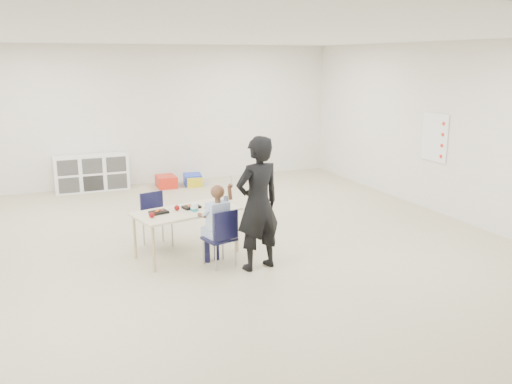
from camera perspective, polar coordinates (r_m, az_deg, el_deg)
name	(u,v)px	position (r m, az deg, el deg)	size (l,w,h in m)	color
room	(220,149)	(6.99, -3.81, 4.55)	(9.00, 9.02, 2.80)	#C1B694
table	(187,233)	(7.17, -7.29, -4.26)	(1.46, 0.97, 0.61)	beige
chair_near	(219,237)	(6.77, -3.90, -4.77)	(0.36, 0.34, 0.74)	#111133
chair_far	(157,220)	(7.56, -10.34, -2.95)	(0.36, 0.34, 0.74)	#111133
child	(219,221)	(6.70, -3.93, -3.05)	(0.49, 0.49, 1.16)	#BCD1FF
lunch_tray_near	(191,207)	(7.18, -6.81, -1.57)	(0.22, 0.16, 0.03)	black
lunch_tray_far	(159,212)	(6.99, -10.19, -2.11)	(0.22, 0.16, 0.03)	black
milk_carton	(194,208)	(7.00, -6.52, -1.67)	(0.07, 0.07, 0.10)	white
bread_roll	(210,206)	(7.12, -4.86, -1.48)	(0.09, 0.09, 0.07)	tan
apple_near	(177,208)	(7.08, -8.33, -1.66)	(0.07, 0.07, 0.07)	maroon
apple_far	(152,215)	(6.81, -10.92, -2.39)	(0.07, 0.07, 0.07)	maroon
cubby_shelf	(92,173)	(11.07, -16.90, 1.94)	(1.40, 0.40, 0.70)	white
rules_poster	(435,137)	(9.53, 18.30, 5.49)	(0.02, 0.60, 0.80)	white
adult	(258,204)	(6.53, 0.19, -1.25)	(0.60, 0.40, 1.65)	black
bin_red	(166,181)	(11.05, -9.43, 1.10)	(0.37, 0.48, 0.23)	red
bin_yellow	(194,181)	(11.10, -6.59, 1.16)	(0.31, 0.40, 0.19)	gold
bin_blue	(193,180)	(11.19, -6.69, 1.31)	(0.35, 0.45, 0.22)	#1B35CF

